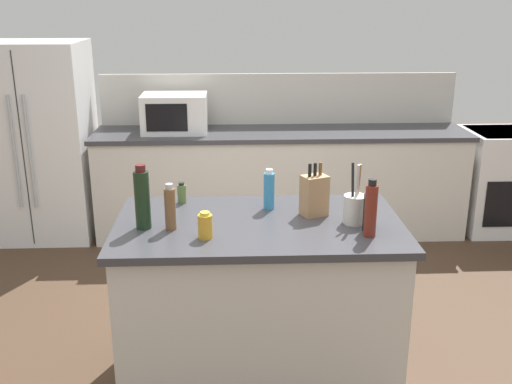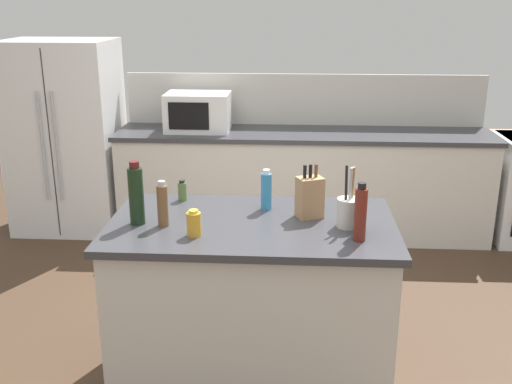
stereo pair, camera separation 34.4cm
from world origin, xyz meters
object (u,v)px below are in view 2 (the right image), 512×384
at_px(utensil_crock, 349,211).
at_px(soy_sauce_bottle, 360,215).
at_px(vinegar_bottle, 360,214).
at_px(spice_jar_oregano, 182,191).
at_px(refrigerator, 66,137).
at_px(knife_block, 310,197).
at_px(dish_soap_bottle, 266,191).
at_px(honey_jar, 194,224).
at_px(pepper_grinder, 163,205).
at_px(wine_bottle, 136,195).
at_px(microwave, 198,112).

bearing_deg(utensil_crock, soy_sauce_bottle, -65.07).
bearing_deg(vinegar_bottle, spice_jar_oregano, 150.83).
bearing_deg(refrigerator, knife_block, -45.19).
relative_size(utensil_crock, dish_soap_bottle, 1.41).
distance_m(refrigerator, soy_sauce_bottle, 3.38).
bearing_deg(honey_jar, spice_jar_oregano, 106.24).
xyz_separation_m(pepper_grinder, wine_bottle, (-0.14, 0.02, 0.04)).
bearing_deg(soy_sauce_bottle, microwave, 116.58).
distance_m(refrigerator, vinegar_bottle, 3.43).
xyz_separation_m(dish_soap_bottle, soy_sauce_bottle, (0.48, -0.34, -0.01)).
bearing_deg(pepper_grinder, knife_block, 13.19).
height_order(dish_soap_bottle, soy_sauce_bottle, dish_soap_bottle).
bearing_deg(knife_block, vinegar_bottle, -76.51).
bearing_deg(knife_block, utensil_crock, -57.02).
xyz_separation_m(vinegar_bottle, soy_sauce_bottle, (0.01, 0.08, -0.04)).
xyz_separation_m(dish_soap_bottle, vinegar_bottle, (0.47, -0.42, 0.03)).
xyz_separation_m(refrigerator, microwave, (1.22, -0.05, 0.25)).
relative_size(knife_block, soy_sauce_bottle, 1.37).
distance_m(utensil_crock, dish_soap_bottle, 0.49).
height_order(utensil_crock, honey_jar, utensil_crock).
xyz_separation_m(utensil_crock, vinegar_bottle, (0.04, -0.18, 0.05)).
relative_size(dish_soap_bottle, vinegar_bottle, 0.78).
distance_m(refrigerator, utensil_crock, 3.27).
distance_m(utensil_crock, honey_jar, 0.79).
height_order(dish_soap_bottle, honey_jar, dish_soap_bottle).
bearing_deg(refrigerator, spice_jar_oregano, -53.70).
height_order(vinegar_bottle, soy_sauce_bottle, vinegar_bottle).
bearing_deg(knife_block, pepper_grinder, 169.41).
xyz_separation_m(knife_block, honey_jar, (-0.57, -0.30, -0.05)).
relative_size(microwave, honey_jar, 4.12).
xyz_separation_m(spice_jar_oregano, wine_bottle, (-0.17, -0.38, 0.10)).
bearing_deg(knife_block, dish_soap_bottle, 131.12).
relative_size(knife_block, pepper_grinder, 1.21).
bearing_deg(soy_sauce_bottle, vinegar_bottle, -96.78).
distance_m(pepper_grinder, honey_jar, 0.22).
xyz_separation_m(utensil_crock, dish_soap_bottle, (-0.43, 0.24, 0.02)).
xyz_separation_m(utensil_crock, wine_bottle, (-1.09, -0.03, 0.07)).
height_order(utensil_crock, vinegar_bottle, utensil_crock).
bearing_deg(refrigerator, honey_jar, -57.41).
xyz_separation_m(knife_block, vinegar_bottle, (0.23, -0.31, 0.02)).
bearing_deg(microwave, vinegar_bottle, -64.33).
xyz_separation_m(refrigerator, wine_bottle, (1.25, -2.31, 0.24)).
bearing_deg(dish_soap_bottle, microwave, 109.07).
bearing_deg(honey_jar, refrigerator, 122.59).
xyz_separation_m(dish_soap_bottle, wine_bottle, (-0.66, -0.26, 0.05)).
height_order(dish_soap_bottle, wine_bottle, wine_bottle).
height_order(utensil_crock, dish_soap_bottle, utensil_crock).
relative_size(vinegar_bottle, soy_sauce_bottle, 1.37).
xyz_separation_m(refrigerator, pepper_grinder, (1.39, -2.33, 0.20)).
height_order(knife_block, wine_bottle, wine_bottle).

